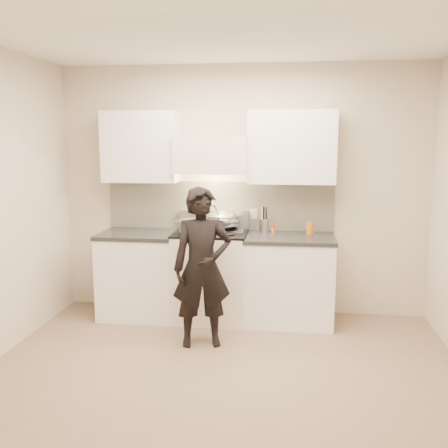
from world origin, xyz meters
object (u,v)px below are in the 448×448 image
object	(u,v)px
wok	(224,219)
utensil_crock	(264,224)
stove	(211,275)
counter_right	(289,279)
person	(202,268)

from	to	relation	value
wok	utensil_crock	size ratio (longest dim) A/B	1.74
stove	counter_right	size ratio (longest dim) A/B	1.04
utensil_crock	person	world-z (taller)	person
counter_right	person	bearing A→B (deg)	-138.07
wok	person	bearing A→B (deg)	-96.60
stove	person	world-z (taller)	person
counter_right	utensil_crock	xyz separation A→B (m)	(-0.28, 0.17, 0.54)
stove	wok	size ratio (longest dim) A/B	1.98
stove	person	distance (m)	0.77
stove	utensil_crock	xyz separation A→B (m)	(0.55, 0.17, 0.53)
counter_right	stove	bearing A→B (deg)	-180.00
stove	counter_right	xyz separation A→B (m)	(0.83, 0.00, -0.01)
stove	counter_right	bearing A→B (deg)	0.00
stove	utensil_crock	bearing A→B (deg)	17.02
stove	utensil_crock	world-z (taller)	utensil_crock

